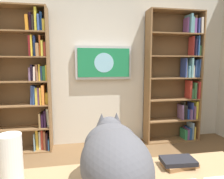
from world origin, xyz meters
name	(u,v)px	position (x,y,z in m)	size (l,w,h in m)	color
wall_back	(100,62)	(0.00, -2.23, 1.35)	(4.52, 0.06, 2.70)	beige
bookshelf_left	(179,78)	(-1.33, -2.06, 1.08)	(0.93, 0.28, 2.17)	brown
bookshelf_right	(28,81)	(1.10, -2.06, 1.07)	(0.84, 0.28, 2.14)	brown
wall_mounted_tv	(104,63)	(-0.05, -2.15, 1.34)	(0.90, 0.07, 0.53)	#B7B7BC
cat	(114,157)	(0.25, 0.22, 0.89)	(0.33, 0.63, 0.34)	#4C4C51
paper_towel_roll	(11,161)	(0.74, 0.11, 0.86)	(0.11, 0.11, 0.27)	white
desk_book_stack	(179,162)	(-0.16, 0.07, 0.75)	(0.22, 0.13, 0.05)	#996B42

